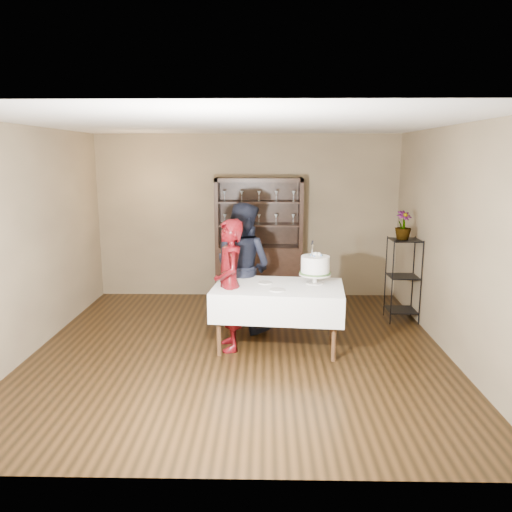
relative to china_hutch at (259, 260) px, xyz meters
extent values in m
plane|color=black|center=(-0.20, -2.25, -0.66)|extent=(5.00, 5.00, 0.00)
plane|color=silver|center=(-0.20, -2.25, 2.04)|extent=(5.00, 5.00, 0.00)
cube|color=brown|center=(-0.20, 0.25, 0.69)|extent=(5.00, 0.02, 2.70)
cube|color=brown|center=(-2.70, -2.25, 0.69)|extent=(0.02, 5.00, 2.70)
cube|color=brown|center=(2.30, -2.25, 0.69)|extent=(0.02, 5.00, 2.70)
cube|color=black|center=(0.00, -0.01, -0.21)|extent=(1.40, 0.48, 0.90)
cube|color=black|center=(0.00, 0.21, 0.79)|extent=(1.40, 0.03, 1.10)
cube|color=black|center=(0.00, -0.01, 1.31)|extent=(1.40, 0.48, 0.06)
cube|color=black|center=(0.00, -0.01, 0.59)|extent=(1.28, 0.42, 0.02)
cube|color=black|center=(0.00, -0.01, 0.96)|extent=(1.28, 0.42, 0.02)
cylinder|color=black|center=(1.88, -1.25, -0.06)|extent=(0.02, 0.02, 1.20)
cylinder|color=black|center=(2.28, -1.25, -0.06)|extent=(0.02, 0.02, 1.20)
cylinder|color=black|center=(1.88, -0.85, -0.06)|extent=(0.02, 0.02, 1.20)
cylinder|color=black|center=(2.28, -0.85, -0.06)|extent=(0.02, 0.02, 1.20)
cube|color=black|center=(2.08, -1.05, -0.51)|extent=(0.40, 0.40, 0.02)
cube|color=black|center=(2.08, -1.05, -0.01)|extent=(0.40, 0.40, 0.01)
cube|color=black|center=(2.08, -1.05, 0.52)|extent=(0.40, 0.40, 0.02)
cube|color=white|center=(0.27, -2.12, -0.06)|extent=(1.66, 1.11, 0.36)
cylinder|color=#452C19|center=(-0.44, -2.43, -0.29)|extent=(0.06, 0.06, 0.75)
cylinder|color=#452C19|center=(0.90, -2.56, -0.29)|extent=(0.06, 0.06, 0.75)
cylinder|color=#452C19|center=(-0.37, -1.69, -0.29)|extent=(0.06, 0.06, 0.75)
cylinder|color=#452C19|center=(0.98, -1.82, -0.29)|extent=(0.06, 0.06, 0.75)
imported|color=#390507|center=(-0.32, -2.19, 0.14)|extent=(0.51, 0.66, 1.61)
imported|color=black|center=(-0.20, -1.45, 0.21)|extent=(1.07, 1.02, 1.74)
cylinder|color=silver|center=(0.73, -2.01, 0.13)|extent=(0.22, 0.22, 0.01)
cylinder|color=silver|center=(0.73, -2.01, 0.18)|extent=(0.06, 0.06, 0.11)
cylinder|color=silver|center=(0.73, -2.01, 0.24)|extent=(0.40, 0.40, 0.02)
cylinder|color=#3F6530|center=(0.73, -2.01, 0.26)|extent=(0.39, 0.39, 0.02)
cylinder|color=white|center=(0.73, -2.01, 0.36)|extent=(0.47, 0.47, 0.22)
sphere|color=#5F86CC|center=(0.76, -2.01, 0.48)|extent=(0.03, 0.03, 0.03)
cube|color=white|center=(0.68, -2.03, 0.55)|extent=(0.03, 0.03, 0.15)
cube|color=black|center=(0.68, -2.03, 0.64)|extent=(0.03, 0.03, 0.06)
cylinder|color=silver|center=(0.25, -2.35, 0.13)|extent=(0.23, 0.23, 0.01)
cylinder|color=silver|center=(0.11, -2.01, 0.13)|extent=(0.21, 0.21, 0.01)
imported|color=#3F6530|center=(2.04, -1.06, 0.72)|extent=(0.30, 0.30, 0.40)
camera|label=1|loc=(0.12, -8.03, 1.68)|focal=35.00mm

